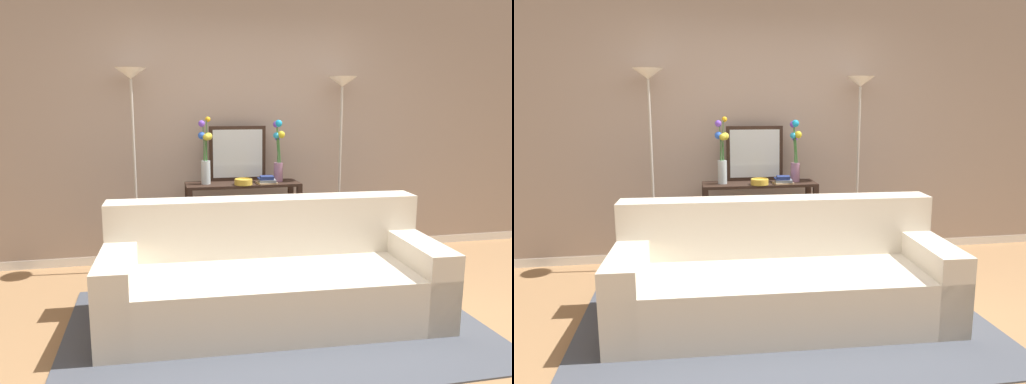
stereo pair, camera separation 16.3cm
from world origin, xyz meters
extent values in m
cube|color=#9E754C|center=(0.00, 0.00, -0.01)|extent=(16.00, 16.00, 0.02)
cube|color=white|center=(0.00, 2.08, 0.04)|extent=(12.00, 0.15, 0.09)
cube|color=gray|center=(0.00, 2.08, 1.45)|extent=(12.00, 0.14, 2.72)
cube|color=#474C56|center=(-0.06, 0.30, 0.01)|extent=(3.02, 1.91, 0.01)
cube|color=beige|center=(-0.06, 0.40, 0.21)|extent=(2.52, 1.08, 0.42)
cube|color=beige|center=(-0.05, 0.76, 0.65)|extent=(2.49, 0.37, 0.46)
cube|color=beige|center=(-1.18, 0.45, 0.30)|extent=(0.28, 0.99, 0.60)
cube|color=beige|center=(1.06, 0.35, 0.30)|extent=(0.28, 0.99, 0.60)
cube|color=black|center=(-0.05, 1.71, 0.83)|extent=(1.12, 0.36, 0.03)
cube|color=black|center=(-0.05, 1.71, 0.15)|extent=(1.03, 0.31, 0.01)
cube|color=black|center=(-0.58, 1.55, 0.41)|extent=(0.05, 0.05, 0.82)
cube|color=black|center=(0.48, 1.55, 0.41)|extent=(0.05, 0.05, 0.82)
cube|color=black|center=(-0.58, 1.86, 0.41)|extent=(0.05, 0.05, 0.82)
cube|color=black|center=(0.48, 1.86, 0.41)|extent=(0.05, 0.05, 0.82)
cylinder|color=#B7B2A8|center=(-1.08, 1.74, 0.01)|extent=(0.26, 0.26, 0.02)
cylinder|color=#B7B2A8|center=(-1.08, 1.74, 0.93)|extent=(0.02, 0.02, 1.81)
cone|color=silver|center=(-1.08, 1.74, 1.89)|extent=(0.28, 0.28, 0.10)
cylinder|color=#B7B2A8|center=(0.97, 1.74, 0.01)|extent=(0.26, 0.26, 0.02)
cylinder|color=#B7B2A8|center=(0.97, 1.74, 0.90)|extent=(0.02, 0.02, 1.76)
cone|color=silver|center=(0.97, 1.74, 1.83)|extent=(0.28, 0.28, 0.10)
cube|color=black|center=(-0.07, 1.86, 1.12)|extent=(0.57, 0.02, 0.55)
cube|color=silver|center=(-0.07, 1.85, 1.12)|extent=(0.50, 0.01, 0.48)
cylinder|color=silver|center=(-0.41, 1.71, 0.96)|extent=(0.09, 0.09, 0.23)
cylinder|color=#3D7538|center=(-0.43, 1.71, 1.19)|extent=(0.02, 0.03, 0.24)
sphere|color=blue|center=(-0.45, 1.72, 1.31)|extent=(0.07, 0.07, 0.07)
cylinder|color=#3D7538|center=(-0.40, 1.71, 1.19)|extent=(0.01, 0.03, 0.23)
sphere|color=yellow|center=(-0.38, 1.70, 1.31)|extent=(0.07, 0.07, 0.07)
cylinder|color=#3D7538|center=(-0.43, 1.71, 1.25)|extent=(0.02, 0.04, 0.35)
sphere|color=#7144D0|center=(-0.45, 1.70, 1.43)|extent=(0.06, 0.06, 0.06)
cylinder|color=#3D7538|center=(-0.40, 1.71, 1.27)|extent=(0.02, 0.03, 0.39)
sphere|color=gold|center=(-0.38, 1.72, 1.47)|extent=(0.05, 0.05, 0.05)
cylinder|color=#3D7538|center=(-0.41, 1.70, 1.19)|extent=(0.02, 0.01, 0.23)
sphere|color=gold|center=(-0.41, 1.68, 1.30)|extent=(0.07, 0.07, 0.07)
cylinder|color=gray|center=(0.31, 1.72, 0.94)|extent=(0.09, 0.09, 0.19)
cylinder|color=#3D7538|center=(0.31, 1.74, 1.15)|extent=(0.02, 0.01, 0.24)
sphere|color=#6A30E4|center=(0.31, 1.76, 1.27)|extent=(0.05, 0.05, 0.05)
cylinder|color=#3D7538|center=(0.30, 1.72, 1.23)|extent=(0.03, 0.04, 0.38)
sphere|color=#6A41C3|center=(0.28, 1.71, 1.42)|extent=(0.06, 0.06, 0.06)
cylinder|color=#3D7538|center=(0.31, 1.71, 1.23)|extent=(0.03, 0.02, 0.39)
sphere|color=#1797CE|center=(0.30, 1.69, 1.42)|extent=(0.07, 0.07, 0.07)
cylinder|color=#3D7538|center=(0.32, 1.71, 1.17)|extent=(0.03, 0.03, 0.28)
sphere|color=gold|center=(0.33, 1.70, 1.31)|extent=(0.07, 0.07, 0.07)
cylinder|color=#3D7538|center=(0.30, 1.71, 1.17)|extent=(0.02, 0.04, 0.27)
sphere|color=#279DCF|center=(0.28, 1.70, 1.31)|extent=(0.06, 0.06, 0.06)
cylinder|color=gold|center=(-0.07, 1.60, 0.87)|extent=(0.17, 0.17, 0.05)
torus|color=gold|center=(-0.07, 1.60, 0.90)|extent=(0.17, 0.17, 0.01)
cube|color=tan|center=(0.17, 1.61, 0.85)|extent=(0.20, 0.17, 0.02)
cube|color=slate|center=(0.18, 1.61, 0.87)|extent=(0.17, 0.15, 0.03)
cube|color=navy|center=(0.16, 1.62, 0.90)|extent=(0.14, 0.12, 0.02)
cube|color=navy|center=(0.17, 1.61, 0.91)|extent=(0.13, 0.12, 0.02)
cube|color=maroon|center=(-0.50, 1.71, 0.05)|extent=(0.03, 0.15, 0.10)
cube|color=silver|center=(-0.46, 1.71, 0.06)|extent=(0.04, 0.14, 0.12)
cube|color=tan|center=(-0.42, 1.71, 0.06)|extent=(0.03, 0.14, 0.13)
cube|color=#1E7075|center=(-0.37, 1.71, 0.05)|extent=(0.06, 0.16, 0.11)
cube|color=#BC3328|center=(-0.32, 1.71, 0.05)|extent=(0.04, 0.16, 0.11)
cube|color=#6B3360|center=(-0.28, 1.71, 0.05)|extent=(0.04, 0.15, 0.10)
cube|color=gold|center=(-0.23, 1.71, 0.06)|extent=(0.04, 0.14, 0.13)
camera|label=1|loc=(-0.90, -2.98, 1.63)|focal=34.35mm
camera|label=2|loc=(-0.74, -3.01, 1.63)|focal=34.35mm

